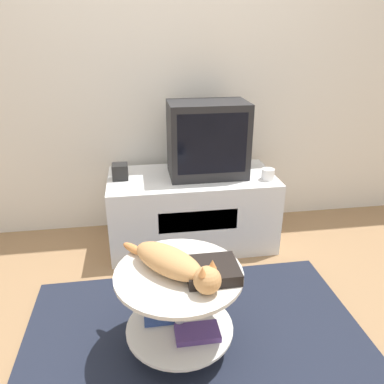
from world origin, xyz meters
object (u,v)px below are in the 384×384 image
at_px(dvd_box, 212,270).
at_px(cat, 174,264).
at_px(tv, 208,140).
at_px(speaker, 120,172).

distance_m(dvd_box, cat, 0.17).
bearing_deg(cat, tv, 120.61).
relative_size(tv, dvd_box, 2.29).
xyz_separation_m(speaker, cat, (0.25, -1.06, -0.06)).
bearing_deg(tv, cat, -108.25).
relative_size(tv, cat, 1.13).
height_order(dvd_box, cat, cat).
xyz_separation_m(speaker, dvd_box, (0.41, -1.08, -0.09)).
bearing_deg(tv, dvd_box, -99.72).
relative_size(dvd_box, cat, 0.50).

